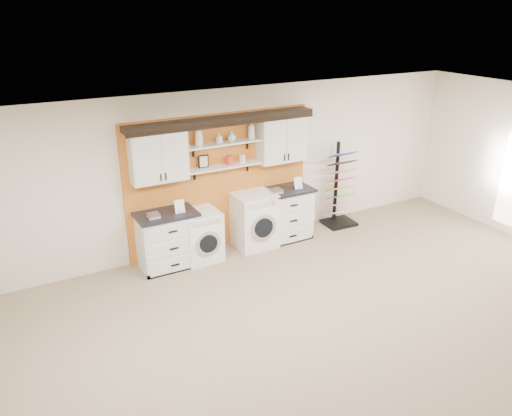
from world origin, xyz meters
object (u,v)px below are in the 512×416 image
base_cabinet_right (284,214)px  dryer (254,220)px  washer (200,235)px  sample_rack (340,199)px  base_cabinet_left (168,240)px

base_cabinet_right → dryer: (-0.64, -0.00, 0.01)m
washer → sample_rack: (2.97, 0.04, 0.09)m
base_cabinet_left → base_cabinet_right: (2.26, -0.00, 0.01)m
dryer → base_cabinet_left: bearing=179.9°
sample_rack → dryer: bearing=-176.1°
base_cabinet_right → dryer: bearing=-179.7°
base_cabinet_right → dryer: size_ratio=1.01×
dryer → sample_rack: bearing=1.1°
base_cabinet_right → sample_rack: (1.29, 0.04, 0.04)m
base_cabinet_left → base_cabinet_right: base_cabinet_right is taller
base_cabinet_left → dryer: size_ratio=0.99×
base_cabinet_right → dryer: 0.64m
base_cabinet_left → washer: bearing=-0.3°
base_cabinet_left → base_cabinet_right: 2.26m
base_cabinet_left → sample_rack: 3.55m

